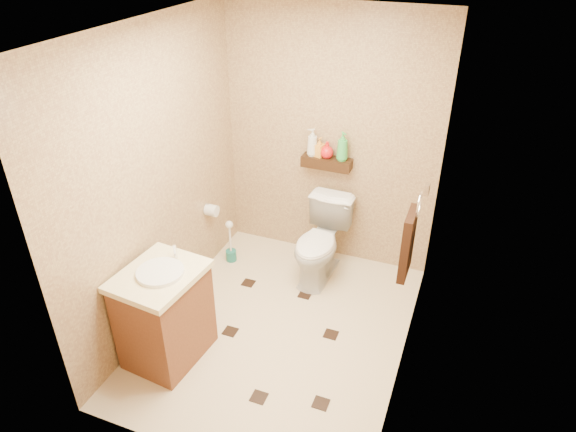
% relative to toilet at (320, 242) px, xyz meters
% --- Properties ---
extents(ground, '(2.50, 2.50, 0.00)m').
position_rel_toilet_xyz_m(ground, '(-0.07, -0.83, -0.37)').
color(ground, beige).
rests_on(ground, ground).
extents(wall_back, '(2.00, 0.04, 2.40)m').
position_rel_toilet_xyz_m(wall_back, '(-0.07, 0.42, 0.83)').
color(wall_back, tan).
rests_on(wall_back, ground).
extents(wall_front, '(2.00, 0.04, 2.40)m').
position_rel_toilet_xyz_m(wall_front, '(-0.07, -2.08, 0.83)').
color(wall_front, tan).
rests_on(wall_front, ground).
extents(wall_left, '(0.04, 2.50, 2.40)m').
position_rel_toilet_xyz_m(wall_left, '(-1.07, -0.83, 0.83)').
color(wall_left, tan).
rests_on(wall_left, ground).
extents(wall_right, '(0.04, 2.50, 2.40)m').
position_rel_toilet_xyz_m(wall_right, '(0.93, -0.83, 0.83)').
color(wall_right, tan).
rests_on(wall_right, ground).
extents(ceiling, '(2.00, 2.50, 0.02)m').
position_rel_toilet_xyz_m(ceiling, '(-0.07, -0.83, 2.03)').
color(ceiling, silver).
rests_on(ceiling, wall_back).
extents(wall_shelf, '(0.46, 0.14, 0.10)m').
position_rel_toilet_xyz_m(wall_shelf, '(-0.07, 0.34, 0.65)').
color(wall_shelf, '#311D0D').
rests_on(wall_shelf, wall_back).
extents(floor_accents, '(1.17, 1.30, 0.01)m').
position_rel_toilet_xyz_m(floor_accents, '(-0.03, -0.90, -0.37)').
color(floor_accents, black).
rests_on(floor_accents, ground).
extents(toilet, '(0.44, 0.75, 0.74)m').
position_rel_toilet_xyz_m(toilet, '(0.00, 0.00, 0.00)').
color(toilet, white).
rests_on(toilet, ground).
extents(vanity, '(0.58, 0.69, 0.90)m').
position_rel_toilet_xyz_m(vanity, '(-0.77, -1.38, 0.03)').
color(vanity, brown).
rests_on(vanity, ground).
extents(toilet_brush, '(0.10, 0.10, 0.45)m').
position_rel_toilet_xyz_m(toilet_brush, '(-0.89, -0.08, -0.21)').
color(toilet_brush, '#1A6B64').
rests_on(toilet_brush, ground).
extents(towel_ring, '(0.12, 0.30, 0.76)m').
position_rel_toilet_xyz_m(towel_ring, '(0.84, -0.58, 0.57)').
color(towel_ring, silver).
rests_on(towel_ring, wall_right).
extents(toilet_paper, '(0.12, 0.11, 0.12)m').
position_rel_toilet_xyz_m(toilet_paper, '(-1.01, -0.18, 0.23)').
color(toilet_paper, silver).
rests_on(toilet_paper, wall_left).
extents(bottle_a, '(0.13, 0.13, 0.26)m').
position_rel_toilet_xyz_m(bottle_a, '(-0.21, 0.34, 0.83)').
color(bottle_a, beige).
rests_on(bottle_a, wall_shelf).
extents(bottle_b, '(0.10, 0.10, 0.18)m').
position_rel_toilet_xyz_m(bottle_b, '(-0.15, 0.34, 0.79)').
color(bottle_b, orange).
rests_on(bottle_b, wall_shelf).
extents(bottle_c, '(0.13, 0.13, 0.15)m').
position_rel_toilet_xyz_m(bottle_c, '(-0.07, 0.34, 0.78)').
color(bottle_c, red).
rests_on(bottle_c, wall_shelf).
extents(bottle_d, '(0.14, 0.14, 0.26)m').
position_rel_toilet_xyz_m(bottle_d, '(0.07, 0.34, 0.83)').
color(bottle_d, green).
rests_on(bottle_d, wall_shelf).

